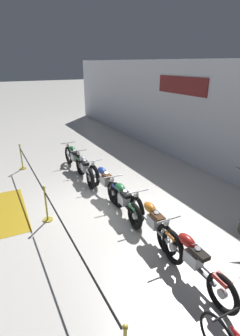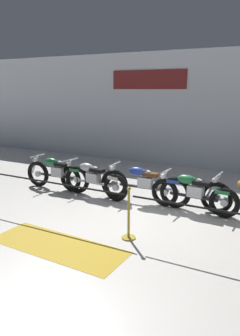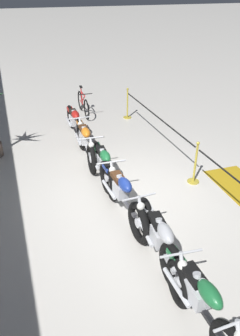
% 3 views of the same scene
% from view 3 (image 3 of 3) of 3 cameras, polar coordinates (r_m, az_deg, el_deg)
% --- Properties ---
extents(ground_plane, '(120.00, 120.00, 0.00)m').
position_cam_3_polar(ground_plane, '(7.43, 3.02, -4.26)').
color(ground_plane, silver).
extents(motorcycle_green_0, '(2.19, 0.62, 0.96)m').
position_cam_3_polar(motorcycle_green_0, '(4.79, 13.58, -21.53)').
color(motorcycle_green_0, black).
rests_on(motorcycle_green_0, ground).
extents(motorcycle_silver_1, '(2.29, 0.62, 0.94)m').
position_cam_3_polar(motorcycle_silver_1, '(5.51, 7.03, -12.61)').
color(motorcycle_silver_1, black).
rests_on(motorcycle_silver_1, ground).
extents(motorcycle_blue_2, '(2.46, 0.62, 0.97)m').
position_cam_3_polar(motorcycle_blue_2, '(6.50, 0.26, -4.65)').
color(motorcycle_blue_2, black).
rests_on(motorcycle_blue_2, ground).
extents(motorcycle_green_3, '(2.17, 0.62, 0.93)m').
position_cam_3_polar(motorcycle_green_3, '(7.56, -2.88, 0.49)').
color(motorcycle_green_3, black).
rests_on(motorcycle_green_3, ground).
extents(motorcycle_orange_4, '(2.47, 0.62, 0.96)m').
position_cam_3_polar(motorcycle_orange_4, '(8.70, -6.07, 4.65)').
color(motorcycle_orange_4, black).
rests_on(motorcycle_orange_4, ground).
extents(motorcycle_red_5, '(2.37, 0.62, 0.94)m').
position_cam_3_polar(motorcycle_red_5, '(9.95, -7.85, 7.83)').
color(motorcycle_red_5, black).
rests_on(motorcycle_red_5, ground).
extents(bicycle, '(1.72, 0.48, 0.95)m').
position_cam_3_polar(bicycle, '(11.82, -6.43, 11.00)').
color(bicycle, black).
rests_on(bicycle, ground).
extents(stanchion_far_left, '(8.78, 0.28, 1.05)m').
position_cam_3_polar(stanchion_far_left, '(6.76, 18.66, -2.51)').
color(stanchion_far_left, gold).
rests_on(stanchion_far_left, ground).
extents(stanchion_mid_left, '(0.28, 0.28, 1.05)m').
position_cam_3_polar(stanchion_mid_left, '(7.80, 12.88, -0.14)').
color(stanchion_mid_left, gold).
rests_on(stanchion_mid_left, ground).
extents(stanchion_mid_right, '(0.28, 0.28, 1.05)m').
position_cam_3_polar(stanchion_mid_right, '(11.44, 1.29, 10.42)').
color(stanchion_mid_right, gold).
rests_on(stanchion_mid_right, ground).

